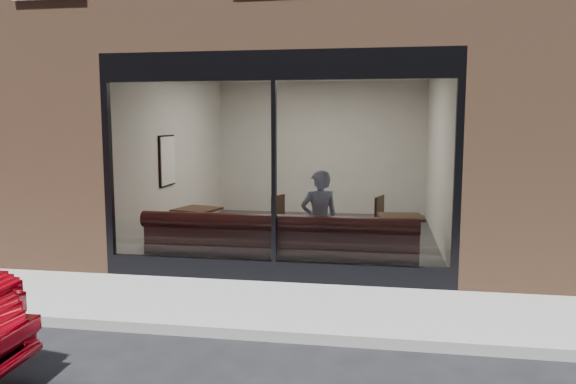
% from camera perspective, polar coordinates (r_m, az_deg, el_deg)
% --- Properties ---
extents(ground, '(120.00, 120.00, 0.00)m').
position_cam_1_polar(ground, '(6.14, -5.14, -14.39)').
color(ground, black).
rests_on(ground, ground).
extents(sidewalk_near, '(40.00, 2.00, 0.01)m').
position_cam_1_polar(sidewalk_near, '(7.05, -3.04, -11.40)').
color(sidewalk_near, gray).
rests_on(sidewalk_near, ground).
extents(kerb_near, '(40.00, 0.10, 0.12)m').
position_cam_1_polar(kerb_near, '(6.07, -5.27, -14.03)').
color(kerb_near, gray).
rests_on(kerb_near, ground).
extents(host_building_pier_left, '(2.50, 12.00, 3.20)m').
position_cam_1_polar(host_building_pier_left, '(14.50, -11.58, 4.53)').
color(host_building_pier_left, brown).
rests_on(host_building_pier_left, ground).
extents(host_building_pier_right, '(2.50, 12.00, 3.20)m').
position_cam_1_polar(host_building_pier_right, '(13.72, 19.17, 4.12)').
color(host_building_pier_right, brown).
rests_on(host_building_pier_right, ground).
extents(host_building_backfill, '(5.00, 6.00, 3.20)m').
position_cam_1_polar(host_building_backfill, '(16.59, 4.49, 4.99)').
color(host_building_backfill, brown).
rests_on(host_building_backfill, ground).
extents(cafe_floor, '(6.00, 6.00, 0.00)m').
position_cam_1_polar(cafe_floor, '(10.85, 1.58, -4.64)').
color(cafe_floor, '#2D2D30').
rests_on(cafe_floor, ground).
extents(cafe_ceiling, '(6.00, 6.00, 0.00)m').
position_cam_1_polar(cafe_ceiling, '(10.65, 1.64, 12.28)').
color(cafe_ceiling, white).
rests_on(cafe_ceiling, host_building_upper).
extents(cafe_wall_back, '(5.00, 0.00, 5.00)m').
position_cam_1_polar(cafe_wall_back, '(13.60, 3.36, 4.49)').
color(cafe_wall_back, beige).
rests_on(cafe_wall_back, ground).
extents(cafe_wall_left, '(0.00, 6.00, 6.00)m').
position_cam_1_polar(cafe_wall_left, '(11.25, -11.08, 3.78)').
color(cafe_wall_left, beige).
rests_on(cafe_wall_left, ground).
extents(cafe_wall_right, '(0.00, 6.00, 6.00)m').
position_cam_1_polar(cafe_wall_right, '(10.58, 15.11, 3.45)').
color(cafe_wall_right, beige).
rests_on(cafe_wall_right, ground).
extents(storefront_kick, '(5.00, 0.10, 0.30)m').
position_cam_1_polar(storefront_kick, '(7.99, -1.39, -8.05)').
color(storefront_kick, black).
rests_on(storefront_kick, ground).
extents(storefront_header, '(5.00, 0.10, 0.40)m').
position_cam_1_polar(storefront_header, '(7.74, -1.46, 12.75)').
color(storefront_header, black).
rests_on(storefront_header, host_building_upper).
extents(storefront_mullion, '(0.06, 0.10, 2.50)m').
position_cam_1_polar(storefront_mullion, '(7.74, -1.43, 2.00)').
color(storefront_mullion, black).
rests_on(storefront_mullion, storefront_kick).
extents(storefront_glass, '(4.80, 0.00, 4.80)m').
position_cam_1_polar(storefront_glass, '(7.71, -1.47, 1.98)').
color(storefront_glass, white).
rests_on(storefront_glass, storefront_kick).
extents(banquette, '(4.00, 0.55, 0.45)m').
position_cam_1_polar(banquette, '(8.35, -0.87, -6.84)').
color(banquette, '#331612').
rests_on(banquette, cafe_floor).
extents(person, '(0.66, 0.54, 1.55)m').
position_cam_1_polar(person, '(8.33, 3.20, -3.02)').
color(person, '#8D9CC2').
rests_on(person, cafe_floor).
extents(cafe_table_left, '(0.82, 0.82, 0.04)m').
position_cam_1_polar(cafe_table_left, '(9.78, -9.23, -1.77)').
color(cafe_table_left, black).
rests_on(cafe_table_left, cafe_floor).
extents(cafe_table_right, '(0.74, 0.74, 0.04)m').
position_cam_1_polar(cafe_table_right, '(9.09, 11.38, -2.51)').
color(cafe_table_right, black).
rests_on(cafe_table_right, cafe_floor).
extents(cafe_chair_left, '(0.52, 0.52, 0.04)m').
position_cam_1_polar(cafe_chair_left, '(10.13, -1.93, -4.23)').
color(cafe_chair_left, black).
rests_on(cafe_chair_left, cafe_floor).
extents(cafe_chair_right, '(0.56, 0.56, 0.04)m').
position_cam_1_polar(cafe_chair_right, '(10.09, 8.18, -4.35)').
color(cafe_chair_right, black).
rests_on(cafe_chair_right, cafe_floor).
extents(wall_poster, '(0.02, 0.66, 0.88)m').
position_cam_1_polar(wall_poster, '(10.63, -12.11, 3.14)').
color(wall_poster, white).
rests_on(wall_poster, cafe_wall_left).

